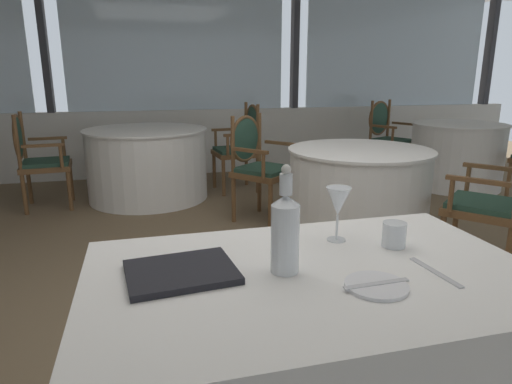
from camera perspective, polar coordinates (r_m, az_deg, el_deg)
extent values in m
plane|color=#756047|center=(2.55, -0.60, -15.99)|extent=(13.31, 13.31, 0.00)
cube|color=silver|center=(6.05, -9.47, 6.32)|extent=(9.98, 0.12, 0.85)
cube|color=silver|center=(6.01, -9.99, 17.61)|extent=(2.75, 0.02, 1.52)
cube|color=#333338|center=(6.06, -25.52, 16.42)|extent=(0.08, 0.14, 1.52)
cube|color=silver|center=(7.01, 17.63, 16.75)|extent=(2.75, 0.02, 1.52)
cube|color=#333338|center=(6.32, 5.00, 17.63)|extent=(0.08, 0.14, 1.52)
cube|color=#333338|center=(7.92, 27.73, 15.49)|extent=(0.08, 0.14, 1.52)
cube|color=white|center=(1.33, 7.43, -10.40)|extent=(1.32, 0.81, 0.02)
cube|color=white|center=(1.53, 6.92, -23.23)|extent=(1.28, 0.79, 0.73)
cylinder|color=white|center=(1.26, 15.17, -11.51)|extent=(0.17, 0.17, 0.01)
cube|color=silver|center=(1.26, 15.19, -11.30)|extent=(0.19, 0.02, 0.00)
cube|color=silver|center=(1.40, 22.00, -9.48)|extent=(0.03, 0.21, 0.00)
cylinder|color=white|center=(1.28, 3.74, -6.02)|extent=(0.08, 0.08, 0.20)
cone|color=white|center=(1.24, 3.83, -1.03)|extent=(0.08, 0.08, 0.03)
cylinder|color=white|center=(1.23, 3.86, 0.99)|extent=(0.04, 0.04, 0.06)
sphere|color=silver|center=(1.22, 3.90, 2.91)|extent=(0.03, 0.03, 0.03)
cylinder|color=white|center=(1.57, 10.25, -6.03)|extent=(0.06, 0.06, 0.00)
cylinder|color=white|center=(1.55, 10.33, -4.47)|extent=(0.01, 0.01, 0.09)
cone|color=white|center=(1.52, 10.49, -1.19)|extent=(0.08, 0.08, 0.10)
cylinder|color=white|center=(1.55, 17.29, -5.23)|extent=(0.08, 0.08, 0.08)
cube|color=black|center=(1.30, -9.58, -10.07)|extent=(0.33, 0.27, 0.02)
cylinder|color=white|center=(5.72, 24.68, 7.90)|extent=(1.06, 1.06, 0.02)
cylinder|color=white|center=(5.77, 24.28, 4.21)|extent=(1.03, 1.03, 0.73)
cube|color=brown|center=(6.17, 16.99, 5.96)|extent=(0.62, 0.62, 0.05)
cube|color=#284738|center=(6.16, 17.02, 6.35)|extent=(0.57, 0.57, 0.04)
cylinder|color=brown|center=(6.28, 19.35, 3.86)|extent=(0.04, 0.04, 0.39)
cylinder|color=brown|center=(5.94, 17.43, 3.43)|extent=(0.04, 0.04, 0.39)
cylinder|color=brown|center=(6.48, 16.29, 4.43)|extent=(0.04, 0.04, 0.39)
cylinder|color=brown|center=(6.15, 14.26, 4.03)|extent=(0.04, 0.04, 0.39)
cylinder|color=brown|center=(6.41, 16.62, 8.92)|extent=(0.04, 0.04, 0.53)
cylinder|color=brown|center=(6.08, 14.57, 8.77)|extent=(0.04, 0.04, 0.53)
ellipsoid|color=#284738|center=(6.25, 15.53, 9.11)|extent=(0.37, 0.22, 0.45)
torus|color=brown|center=(6.25, 15.53, 9.11)|extent=(0.42, 0.23, 0.46)
cube|color=brown|center=(6.34, 18.53, 8.30)|extent=(0.20, 0.34, 0.03)
cylinder|color=brown|center=(6.29, 19.55, 7.15)|extent=(0.03, 0.03, 0.22)
cube|color=brown|center=(5.92, 16.03, 8.07)|extent=(0.20, 0.34, 0.03)
cylinder|color=brown|center=(5.86, 17.11, 6.84)|extent=(0.03, 0.03, 0.22)
cylinder|color=brown|center=(5.38, 29.63, 1.13)|extent=(0.04, 0.04, 0.41)
cylinder|color=white|center=(4.84, -14.00, 7.76)|extent=(1.29, 1.29, 0.02)
cylinder|color=white|center=(4.90, -13.73, 3.40)|extent=(1.25, 1.25, 0.73)
cube|color=brown|center=(4.89, -25.29, 2.99)|extent=(0.50, 0.50, 0.05)
cube|color=#284738|center=(4.88, -25.34, 3.48)|extent=(0.46, 0.46, 0.04)
cylinder|color=brown|center=(5.11, -22.62, 1.20)|extent=(0.04, 0.04, 0.39)
cylinder|color=brown|center=(4.72, -22.78, 0.12)|extent=(0.04, 0.04, 0.39)
cylinder|color=brown|center=(5.15, -27.05, 0.80)|extent=(0.04, 0.04, 0.39)
cylinder|color=brown|center=(4.76, -27.57, -0.30)|extent=(0.04, 0.04, 0.39)
cylinder|color=brown|center=(5.06, -27.71, 6.28)|extent=(0.04, 0.04, 0.51)
cylinder|color=brown|center=(4.67, -28.30, 5.61)|extent=(0.04, 0.04, 0.51)
ellipsoid|color=#284738|center=(4.87, -28.21, 6.23)|extent=(0.09, 0.39, 0.42)
torus|color=brown|center=(4.87, -28.21, 6.23)|extent=(0.07, 0.44, 0.44)
cube|color=brown|center=(5.09, -25.15, 6.24)|extent=(0.37, 0.07, 0.03)
cylinder|color=brown|center=(5.10, -23.43, 5.17)|extent=(0.03, 0.03, 0.22)
cube|color=brown|center=(4.60, -25.62, 5.40)|extent=(0.37, 0.07, 0.03)
cylinder|color=brown|center=(4.60, -23.73, 4.22)|extent=(0.03, 0.03, 0.22)
cube|color=brown|center=(5.08, -2.67, 4.97)|extent=(0.50, 0.50, 0.05)
cube|color=#284738|center=(5.08, -2.68, 5.45)|extent=(0.46, 0.46, 0.04)
cylinder|color=brown|center=(4.89, -4.18, 1.81)|extent=(0.04, 0.04, 0.41)
cylinder|color=brown|center=(5.26, -5.38, 2.73)|extent=(0.04, 0.04, 0.41)
cylinder|color=brown|center=(5.01, 0.23, 2.17)|extent=(0.04, 0.04, 0.41)
cylinder|color=brown|center=(5.37, -1.25, 3.05)|extent=(0.04, 0.04, 0.41)
cylinder|color=brown|center=(4.92, 0.24, 8.08)|extent=(0.04, 0.04, 0.53)
cylinder|color=brown|center=(5.29, -1.28, 8.56)|extent=(0.04, 0.04, 0.53)
ellipsoid|color=#284738|center=(5.11, -0.39, 8.64)|extent=(0.09, 0.39, 0.45)
torus|color=brown|center=(5.11, -0.39, 8.64)|extent=(0.08, 0.46, 0.46)
cube|color=brown|center=(4.81, -2.04, 7.35)|extent=(0.37, 0.07, 0.03)
cylinder|color=brown|center=(4.78, -3.64, 5.96)|extent=(0.03, 0.03, 0.22)
cube|color=brown|center=(5.28, -3.74, 8.01)|extent=(0.37, 0.07, 0.03)
cylinder|color=brown|center=(5.26, -5.20, 6.74)|extent=(0.03, 0.03, 0.22)
cylinder|color=white|center=(3.51, 13.25, 5.25)|extent=(1.11, 1.11, 0.02)
cylinder|color=white|center=(3.59, 12.90, -0.66)|extent=(1.08, 1.08, 0.73)
cube|color=brown|center=(3.99, 1.11, 2.37)|extent=(0.65, 0.65, 0.05)
cube|color=#284738|center=(3.99, 1.11, 2.98)|extent=(0.60, 0.60, 0.04)
cylinder|color=brown|center=(4.11, 4.98, -0.67)|extent=(0.04, 0.04, 0.41)
cylinder|color=brown|center=(3.78, 1.85, -1.98)|extent=(0.04, 0.04, 0.41)
cylinder|color=brown|center=(4.32, 0.43, 0.17)|extent=(0.04, 0.04, 0.41)
cylinder|color=brown|center=(4.01, -2.89, -1.01)|extent=(0.04, 0.04, 0.41)
cylinder|color=brown|center=(4.22, 0.45, 6.79)|extent=(0.04, 0.04, 0.49)
cylinder|color=brown|center=(3.91, -2.98, 6.11)|extent=(0.04, 0.04, 0.49)
ellipsoid|color=#284738|center=(4.07, -1.37, 6.82)|extent=(0.33, 0.29, 0.41)
torus|color=brown|center=(4.07, -1.37, 6.82)|extent=(0.35, 0.30, 0.43)
cube|color=brown|center=(4.14, 3.34, 6.25)|extent=(0.26, 0.31, 0.03)
cylinder|color=brown|center=(4.09, 4.99, 4.54)|extent=(0.03, 0.03, 0.22)
cube|color=brown|center=(3.74, -0.82, 5.33)|extent=(0.26, 0.31, 0.03)
cylinder|color=brown|center=(3.68, 0.95, 3.42)|extent=(0.03, 0.03, 0.22)
cube|color=brown|center=(3.35, 27.13, -2.02)|extent=(0.65, 0.65, 0.05)
cube|color=#284738|center=(3.34, 27.21, -1.31)|extent=(0.60, 0.60, 0.04)
cylinder|color=brown|center=(3.26, 22.61, -6.11)|extent=(0.04, 0.04, 0.40)
cylinder|color=brown|center=(3.63, 24.13, -4.17)|extent=(0.04, 0.04, 0.40)
cylinder|color=brown|center=(3.21, 29.58, -7.30)|extent=(0.04, 0.04, 0.40)
cube|color=brown|center=(3.05, 26.52, 1.31)|extent=(0.26, 0.31, 0.03)
cylinder|color=brown|center=(3.10, 23.74, -0.28)|extent=(0.03, 0.03, 0.22)
cube|color=brown|center=(3.54, 27.94, 2.81)|extent=(0.26, 0.31, 0.03)
cylinder|color=brown|center=(3.58, 25.52, 1.42)|extent=(0.03, 0.03, 0.22)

